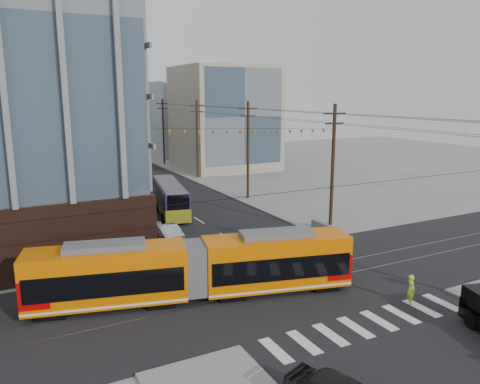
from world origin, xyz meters
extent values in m
plane|color=slate|center=(0.00, 0.00, 0.00)|extent=(160.00, 160.00, 0.00)
cube|color=gray|center=(16.00, 48.00, 8.00)|extent=(14.00, 14.00, 16.00)
cube|color=gray|center=(-14.00, 72.00, 10.00)|extent=(16.00, 18.00, 20.00)
cube|color=#8C99A5|center=(18.00, 68.00, 7.00)|extent=(16.00, 16.00, 14.00)
cylinder|color=black|center=(8.50, 56.00, 5.50)|extent=(0.30, 0.30, 11.00)
imported|color=#B2B3B5|center=(-4.92, 15.22, 0.76)|extent=(1.77, 4.65, 1.51)
imported|color=#B9B9B9|center=(-5.46, 17.81, 0.64)|extent=(3.33, 4.74, 1.27)
imported|color=#515458|center=(-6.04, 22.10, 0.62)|extent=(3.04, 4.83, 1.24)
imported|color=#C8EC2B|center=(3.85, -2.27, 0.88)|extent=(0.65, 0.76, 1.76)
cube|color=gray|center=(8.30, 11.19, 0.38)|extent=(0.86, 3.80, 0.76)
camera|label=1|loc=(-16.22, -19.89, 11.78)|focal=35.00mm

